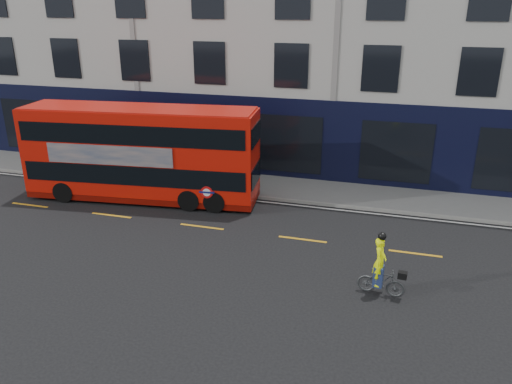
% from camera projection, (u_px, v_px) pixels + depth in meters
% --- Properties ---
extents(ground, '(120.00, 120.00, 0.00)m').
position_uv_depth(ground, '(294.00, 258.00, 17.10)').
color(ground, black).
rests_on(ground, ground).
extents(pavement, '(60.00, 3.00, 0.12)m').
position_uv_depth(pavement, '(324.00, 192.00, 22.91)').
color(pavement, gray).
rests_on(pavement, ground).
extents(kerb, '(60.00, 0.12, 0.13)m').
position_uv_depth(kerb, '(318.00, 204.00, 21.56)').
color(kerb, gray).
rests_on(kerb, ground).
extents(building_terrace, '(50.00, 10.07, 15.00)m').
position_uv_depth(building_terrace, '(350.00, 17.00, 26.06)').
color(building_terrace, '#ADACA4').
rests_on(building_terrace, ground).
extents(road_edge_line, '(58.00, 0.10, 0.01)m').
position_uv_depth(road_edge_line, '(317.00, 207.00, 21.32)').
color(road_edge_line, silver).
rests_on(road_edge_line, ground).
extents(lane_dashes, '(58.00, 0.12, 0.01)m').
position_uv_depth(lane_dashes, '(303.00, 239.00, 18.44)').
color(lane_dashes, '#BE8516').
rests_on(lane_dashes, ground).
extents(bus, '(10.33, 3.39, 4.09)m').
position_uv_depth(bus, '(142.00, 153.00, 21.62)').
color(bus, red).
rests_on(bus, ground).
extents(cyclist, '(1.44, 0.58, 2.02)m').
position_uv_depth(cyclist, '(381.00, 274.00, 14.75)').
color(cyclist, '#434647').
rests_on(cyclist, ground).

